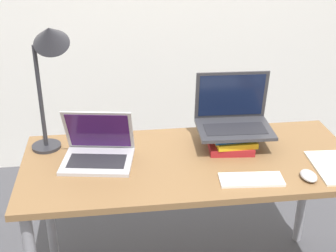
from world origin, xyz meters
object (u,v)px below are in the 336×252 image
object	(u,v)px
desk_lamp	(49,52)
laptop_on_books	(233,118)
wireless_keyboard	(251,179)
laptop_left	(98,151)
book_stack	(231,138)
mouse	(309,176)

from	to	relation	value
desk_lamp	laptop_on_books	bearing A→B (deg)	-2.44
laptop_on_books	wireless_keyboard	size ratio (longest dim) A/B	1.31
laptop_on_books	wireless_keyboard	world-z (taller)	laptop_on_books
laptop_left	wireless_keyboard	bearing A→B (deg)	-22.04
book_stack	laptop_on_books	bearing A→B (deg)	61.16
laptop_left	mouse	bearing A→B (deg)	-17.14
desk_lamp	mouse	bearing A→B (deg)	-20.23
laptop_on_books	mouse	bearing A→B (deg)	-55.95
mouse	wireless_keyboard	bearing A→B (deg)	176.73
book_stack	mouse	xyz separation A→B (m)	(0.26, -0.34, -0.03)
laptop_left	book_stack	bearing A→B (deg)	5.18
wireless_keyboard	desk_lamp	distance (m)	1.04
wireless_keyboard	mouse	bearing A→B (deg)	-3.27
mouse	laptop_on_books	bearing A→B (deg)	124.05
book_stack	mouse	size ratio (longest dim) A/B	2.47
wireless_keyboard	mouse	world-z (taller)	mouse
wireless_keyboard	book_stack	bearing A→B (deg)	92.20
desk_lamp	laptop_left	bearing A→B (deg)	-33.44
book_stack	desk_lamp	world-z (taller)	desk_lamp
book_stack	wireless_keyboard	size ratio (longest dim) A/B	0.90
laptop_left	mouse	size ratio (longest dim) A/B	3.46
book_stack	desk_lamp	bearing A→B (deg)	175.52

